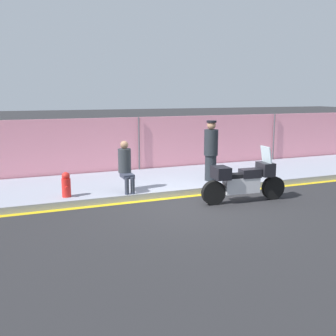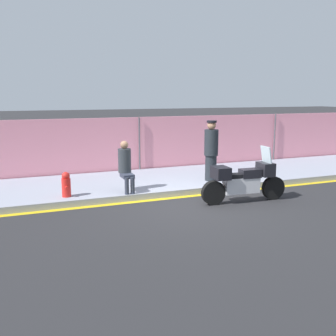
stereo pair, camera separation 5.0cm
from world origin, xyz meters
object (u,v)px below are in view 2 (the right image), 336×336
at_px(motorcycle, 244,181).
at_px(fire_hydrant, 66,185).
at_px(officer_standing, 211,150).
at_px(person_seated_on_curb, 125,163).

xyz_separation_m(motorcycle, fire_hydrant, (-4.18, 1.54, -0.08)).
height_order(officer_standing, fire_hydrant, officer_standing).
bearing_deg(motorcycle, person_seated_on_curb, 153.18).
distance_m(officer_standing, person_seated_on_curb, 2.72).
distance_m(motorcycle, officer_standing, 1.95).
distance_m(motorcycle, fire_hydrant, 4.45).
relative_size(motorcycle, person_seated_on_curb, 1.73).
bearing_deg(person_seated_on_curb, officer_standing, 6.46).
bearing_deg(fire_hydrant, person_seated_on_curb, 1.21).
relative_size(officer_standing, person_seated_on_curb, 1.33).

